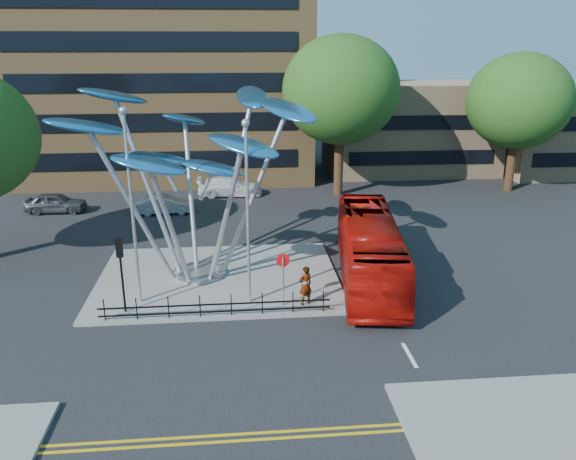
{
  "coord_description": "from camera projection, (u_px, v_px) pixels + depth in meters",
  "views": [
    {
      "loc": [
        0.07,
        -20.42,
        11.45
      ],
      "look_at": [
        2.36,
        4.0,
        3.22
      ],
      "focal_mm": 35.0,
      "sensor_mm": 36.0,
      "label": 1
    }
  ],
  "objects": [
    {
      "name": "street_lamp_left",
      "position": [
        131.0,
        191.0,
        24.11
      ],
      "size": [
        0.36,
        0.36,
        8.8
      ],
      "color": "#9EA0A5",
      "rests_on": "traffic_island"
    },
    {
      "name": "traffic_light_island",
      "position": [
        120.0,
        259.0,
        24.0
      ],
      "size": [
        0.28,
        0.18,
        3.42
      ],
      "color": "black",
      "rests_on": "traffic_island"
    },
    {
      "name": "pedestrian",
      "position": [
        305.0,
        285.0,
        25.2
      ],
      "size": [
        0.79,
        0.69,
        1.84
      ],
      "primitive_type": "imported",
      "rotation": [
        0.0,
        0.0,
        3.59
      ],
      "color": "gray",
      "rests_on": "traffic_island"
    },
    {
      "name": "tree_far",
      "position": [
        519.0,
        101.0,
        43.36
      ],
      "size": [
        8.0,
        8.0,
        10.81
      ],
      "color": "black",
      "rests_on": "ground"
    },
    {
      "name": "double_yellow_near",
      "position": [
        242.0,
        434.0,
        17.25
      ],
      "size": [
        40.0,
        0.12,
        0.01
      ],
      "primitive_type": "cube",
      "color": "gold",
      "rests_on": "ground"
    },
    {
      "name": "parked_car_left",
      "position": [
        56.0,
        203.0,
        39.49
      ],
      "size": [
        4.18,
        1.74,
        1.41
      ],
      "primitive_type": "imported",
      "rotation": [
        0.0,
        0.0,
        1.55
      ],
      "color": "#43474B",
      "rests_on": "ground"
    },
    {
      "name": "street_lamp_right",
      "position": [
        247.0,
        197.0,
        24.17
      ],
      "size": [
        0.36,
        0.36,
        8.3
      ],
      "color": "#9EA0A5",
      "rests_on": "traffic_island"
    },
    {
      "name": "tree_right",
      "position": [
        341.0,
        90.0,
        41.82
      ],
      "size": [
        8.8,
        8.8,
        12.11
      ],
      "color": "black",
      "rests_on": "ground"
    },
    {
      "name": "low_building_far",
      "position": [
        566.0,
        134.0,
        50.87
      ],
      "size": [
        12.0,
        8.0,
        7.0
      ],
      "primitive_type": "cube",
      "color": "tan",
      "rests_on": "ground"
    },
    {
      "name": "traffic_island",
      "position": [
        219.0,
        278.0,
        28.46
      ],
      "size": [
        12.0,
        9.0,
        0.15
      ],
      "primitive_type": "cube",
      "color": "slate",
      "rests_on": "ground"
    },
    {
      "name": "parked_car_right",
      "position": [
        230.0,
        187.0,
        43.81
      ],
      "size": [
        5.04,
        2.08,
        1.46
      ],
      "primitive_type": "imported",
      "rotation": [
        0.0,
        0.0,
        1.58
      ],
      "color": "silver",
      "rests_on": "ground"
    },
    {
      "name": "no_entry_sign_island",
      "position": [
        283.0,
        271.0,
        24.89
      ],
      "size": [
        0.6,
        0.1,
        2.45
      ],
      "color": "#9EA0A5",
      "rests_on": "traffic_island"
    },
    {
      "name": "low_building_near",
      "position": [
        410.0,
        128.0,
        51.37
      ],
      "size": [
        15.0,
        8.0,
        8.0
      ],
      "primitive_type": "cube",
      "color": "tan",
      "rests_on": "ground"
    },
    {
      "name": "leaf_sculpture",
      "position": [
        191.0,
        143.0,
        26.85
      ],
      "size": [
        12.72,
        9.54,
        9.51
      ],
      "color": "#9EA0A5",
      "rests_on": "traffic_island"
    },
    {
      "name": "ground",
      "position": [
        240.0,
        337.0,
        22.91
      ],
      "size": [
        120.0,
        120.0,
        0.0
      ],
      "primitive_type": "plane",
      "color": "black",
      "rests_on": "ground"
    },
    {
      "name": "pedestrian_railing_front",
      "position": [
        216.0,
        307.0,
        24.25
      ],
      "size": [
        10.0,
        0.06,
        1.0
      ],
      "color": "black",
      "rests_on": "traffic_island"
    },
    {
      "name": "double_yellow_far",
      "position": [
        242.0,
        441.0,
        16.96
      ],
      "size": [
        40.0,
        0.12,
        0.01
      ],
      "primitive_type": "cube",
      "color": "gold",
      "rests_on": "ground"
    },
    {
      "name": "red_bus",
      "position": [
        369.0,
        249.0,
        28.14
      ],
      "size": [
        4.3,
        11.79,
        3.21
      ],
      "primitive_type": "imported",
      "rotation": [
        0.0,
        0.0,
        -0.14
      ],
      "color": "#9E0D07",
      "rests_on": "ground"
    },
    {
      "name": "parked_car_mid",
      "position": [
        165.0,
        205.0,
        39.26
      ],
      "size": [
        3.98,
        1.54,
        1.29
      ],
      "primitive_type": "imported",
      "rotation": [
        0.0,
        0.0,
        1.61
      ],
      "color": "#B4B8BD",
      "rests_on": "ground"
    }
  ]
}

